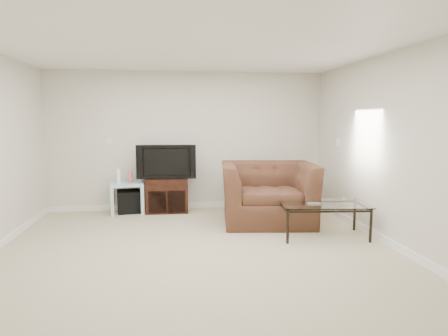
{
  "coord_description": "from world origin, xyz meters",
  "views": [
    {
      "loc": [
        -0.31,
        -4.82,
        1.64
      ],
      "look_at": [
        0.5,
        1.2,
        0.9
      ],
      "focal_mm": 32.0,
      "sensor_mm": 36.0,
      "label": 1
    }
  ],
  "objects": [
    {
      "name": "floor",
      "position": [
        0.0,
        0.0,
        0.0
      ],
      "size": [
        5.0,
        5.0,
        0.0
      ],
      "primitive_type": "plane",
      "color": "tan",
      "rests_on": "ground"
    },
    {
      "name": "ceiling",
      "position": [
        0.0,
        0.0,
        2.5
      ],
      "size": [
        5.0,
        5.0,
        0.0
      ],
      "primitive_type": "plane",
      "color": "white",
      "rests_on": "ground"
    },
    {
      "name": "wall_back",
      "position": [
        0.0,
        2.5,
        1.25
      ],
      "size": [
        5.0,
        0.02,
        2.5
      ],
      "primitive_type": "cube",
      "color": "silver",
      "rests_on": "ground"
    },
    {
      "name": "wall_right",
      "position": [
        2.5,
        0.0,
        1.25
      ],
      "size": [
        0.02,
        5.0,
        2.5
      ],
      "primitive_type": "cube",
      "color": "silver",
      "rests_on": "ground"
    },
    {
      "name": "plate_back",
      "position": [
        -1.4,
        2.49,
        1.25
      ],
      "size": [
        0.12,
        0.02,
        0.12
      ],
      "primitive_type": "cube",
      "color": "white",
      "rests_on": "wall_back"
    },
    {
      "name": "plate_right_switch",
      "position": [
        2.49,
        1.6,
        1.25
      ],
      "size": [
        0.02,
        0.09,
        0.13
      ],
      "primitive_type": "cube",
      "color": "white",
      "rests_on": "wall_right"
    },
    {
      "name": "plate_right_outlet",
      "position": [
        2.49,
        1.3,
        0.3
      ],
      "size": [
        0.02,
        0.08,
        0.12
      ],
      "primitive_type": "cube",
      "color": "white",
      "rests_on": "wall_right"
    },
    {
      "name": "tv_stand",
      "position": [
        -0.38,
        2.28,
        0.31
      ],
      "size": [
        0.74,
        0.52,
        0.61
      ],
      "primitive_type": null,
      "rotation": [
        0.0,
        0.0,
        -0.02
      ],
      "color": "black",
      "rests_on": "floor"
    },
    {
      "name": "dvd_player",
      "position": [
        -0.38,
        2.24,
        0.51
      ],
      "size": [
        0.43,
        0.3,
        0.06
      ],
      "primitive_type": "cube",
      "rotation": [
        0.0,
        0.0,
        -0.02
      ],
      "color": "black",
      "rests_on": "tv_stand"
    },
    {
      "name": "television",
      "position": [
        -0.38,
        2.25,
        0.91
      ],
      "size": [
        0.97,
        0.24,
        0.6
      ],
      "primitive_type": "imported",
      "rotation": [
        0.0,
        0.0,
        -0.05
      ],
      "color": "black",
      "rests_on": "tv_stand"
    },
    {
      "name": "side_table",
      "position": [
        -1.09,
        2.28,
        0.27
      ],
      "size": [
        0.63,
        0.63,
        0.54
      ],
      "primitive_type": null,
      "rotation": [
        0.0,
        0.0,
        0.14
      ],
      "color": "silver",
      "rests_on": "floor"
    },
    {
      "name": "subwoofer",
      "position": [
        -1.06,
        2.31,
        0.19
      ],
      "size": [
        0.45,
        0.45,
        0.4
      ],
      "primitive_type": "cube",
      "rotation": [
        0.0,
        0.0,
        0.15
      ],
      "color": "black",
      "rests_on": "floor"
    },
    {
      "name": "game_console",
      "position": [
        -1.22,
        2.24,
        0.66
      ],
      "size": [
        0.09,
        0.19,
        0.25
      ],
      "primitive_type": "cube",
      "rotation": [
        0.0,
        0.0,
        0.18
      ],
      "color": "white",
      "rests_on": "side_table"
    },
    {
      "name": "game_case",
      "position": [
        -1.02,
        2.27,
        0.64
      ],
      "size": [
        0.06,
        0.16,
        0.21
      ],
      "primitive_type": "cube",
      "rotation": [
        0.0,
        0.0,
        0.04
      ],
      "color": "#CC4C4C",
      "rests_on": "side_table"
    },
    {
      "name": "recliner",
      "position": [
        1.23,
        1.31,
        0.64
      ],
      "size": [
        1.57,
        1.11,
        1.28
      ],
      "primitive_type": "imported",
      "rotation": [
        0.0,
        0.0,
        -0.12
      ],
      "color": "#503423",
      "rests_on": "floor"
    },
    {
      "name": "coffee_table",
      "position": [
        1.8,
        0.42,
        0.24
      ],
      "size": [
        1.26,
        0.79,
        0.47
      ],
      "primitive_type": null,
      "rotation": [
        0.0,
        0.0,
        -0.09
      ],
      "color": "black",
      "rests_on": "floor"
    },
    {
      "name": "remote",
      "position": [
        1.65,
        0.41,
        0.48
      ],
      "size": [
        0.19,
        0.07,
        0.02
      ],
      "primitive_type": "cube",
      "rotation": [
        0.0,
        0.0,
        -0.09
      ],
      "color": "#B2B2B7",
      "rests_on": "coffee_table"
    }
  ]
}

